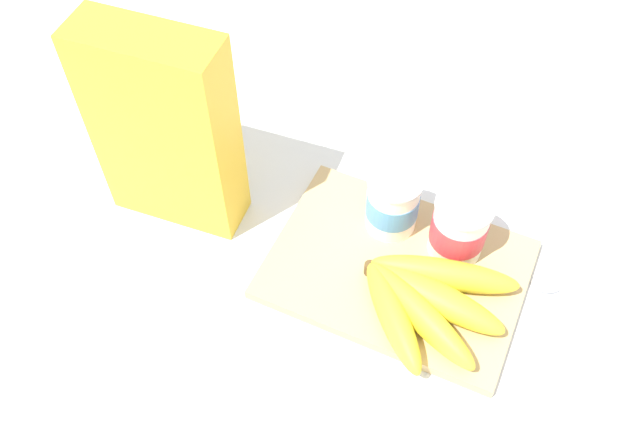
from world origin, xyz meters
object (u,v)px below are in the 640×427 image
(cutting_board, at_px, (397,269))
(cereal_box, at_px, (165,131))
(banana_bunch, at_px, (425,299))
(yogurt_cup_front, at_px, (393,202))
(spoon, at_px, (568,288))
(yogurt_cup_back, at_px, (459,228))

(cutting_board, bearing_deg, cereal_box, -176.66)
(cutting_board, bearing_deg, banana_bunch, -40.58)
(cutting_board, bearing_deg, yogurt_cup_front, 118.69)
(banana_bunch, bearing_deg, yogurt_cup_front, 128.88)
(yogurt_cup_front, distance_m, spoon, 0.24)
(cutting_board, xyz_separation_m, spoon, (0.20, 0.06, -0.00))
(cutting_board, relative_size, banana_bunch, 1.64)
(cutting_board, height_order, yogurt_cup_front, yogurt_cup_front)
(yogurt_cup_front, xyz_separation_m, spoon, (0.23, 0.01, -0.05))
(yogurt_cup_front, distance_m, banana_bunch, 0.13)
(yogurt_cup_front, relative_size, spoon, 0.65)
(cutting_board, relative_size, yogurt_cup_front, 3.56)
(yogurt_cup_front, bearing_deg, banana_bunch, -51.12)
(cereal_box, distance_m, yogurt_cup_front, 0.29)
(cutting_board, distance_m, yogurt_cup_back, 0.09)
(yogurt_cup_back, bearing_deg, yogurt_cup_front, 178.25)
(yogurt_cup_front, relative_size, yogurt_cup_back, 1.00)
(cereal_box, distance_m, yogurt_cup_back, 0.37)
(banana_bunch, bearing_deg, cutting_board, 139.42)
(cutting_board, relative_size, yogurt_cup_back, 3.57)
(cereal_box, bearing_deg, cutting_board, 178.60)
(cutting_board, xyz_separation_m, cereal_box, (-0.30, -0.02, 0.13))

